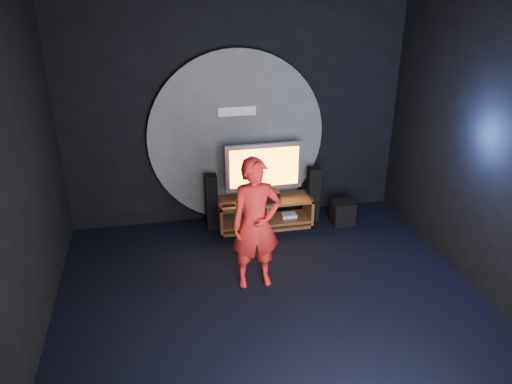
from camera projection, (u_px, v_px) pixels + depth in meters
floor at (274, 312)px, 5.72m from camera, size 5.00×5.00×0.00m
back_wall at (236, 107)px, 7.21m from camera, size 5.00×0.04×3.50m
front_wall at (385, 339)px, 2.76m from camera, size 5.00×0.04×3.50m
left_wall at (10, 192)px, 4.53m from camera, size 0.04×5.00×3.50m
right_wall at (499, 154)px, 5.45m from camera, size 0.04×5.00×3.50m
wall_disc_panel at (237, 138)px, 7.35m from camera, size 2.60×0.11×2.60m
media_console at (265, 214)px, 7.53m from camera, size 1.41×0.45×0.45m
tv at (264, 169)px, 7.28m from camera, size 1.14×0.22×0.85m
center_speaker at (266, 197)px, 7.31m from camera, size 0.40×0.15×0.15m
remote at (229, 205)px, 7.20m from camera, size 0.18×0.05×0.02m
tower_speaker_left at (212, 202)px, 7.39m from camera, size 0.17×0.19×0.85m
tower_speaker_right at (313, 194)px, 7.65m from camera, size 0.17×0.19×0.85m
subwoofer at (342, 212)px, 7.63m from camera, size 0.33×0.33×0.36m
player at (256, 224)px, 5.91m from camera, size 0.61×0.41×1.66m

